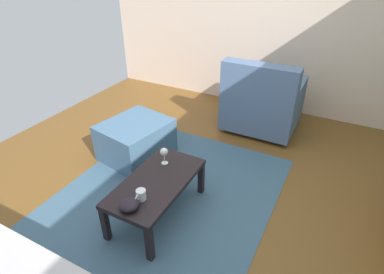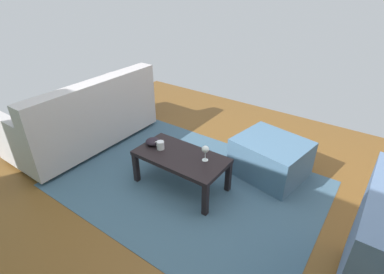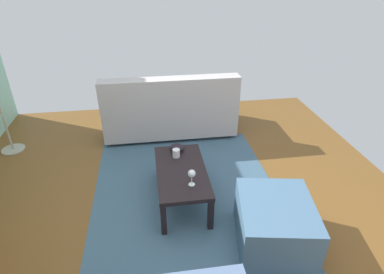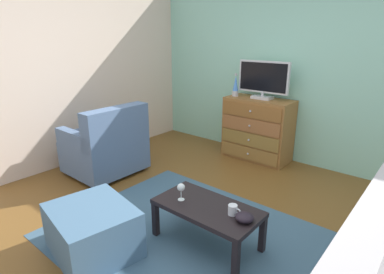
# 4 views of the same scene
# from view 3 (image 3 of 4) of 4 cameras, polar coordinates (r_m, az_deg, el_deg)

# --- Properties ---
(ground_plane) EXTENTS (5.30, 4.97, 0.05)m
(ground_plane) POSITION_cam_3_polar(r_m,az_deg,el_deg) (3.10, -3.99, -14.79)
(ground_plane) COLOR brown
(area_rug) EXTENTS (2.60, 1.90, 0.01)m
(area_rug) POSITION_cam_3_polar(r_m,az_deg,el_deg) (3.24, -0.72, -11.65)
(area_rug) COLOR #3C5A70
(area_rug) RESTS_ON ground_plane
(coffee_table) EXTENTS (0.92, 0.48, 0.37)m
(coffee_table) POSITION_cam_3_polar(r_m,az_deg,el_deg) (3.07, -1.95, -6.71)
(coffee_table) COLOR black
(coffee_table) RESTS_ON ground_plane
(wine_glass) EXTENTS (0.07, 0.07, 0.16)m
(wine_glass) POSITION_cam_3_polar(r_m,az_deg,el_deg) (2.79, -0.06, -6.74)
(wine_glass) COLOR silver
(wine_glass) RESTS_ON coffee_table
(mug) EXTENTS (0.11, 0.08, 0.08)m
(mug) POSITION_cam_3_polar(r_m,az_deg,el_deg) (3.22, -2.89, -2.90)
(mug) COLOR silver
(mug) RESTS_ON coffee_table
(bowl_decorative) EXTENTS (0.15, 0.15, 0.07)m
(bowl_decorative) POSITION_cam_3_polar(r_m,az_deg,el_deg) (3.32, -2.77, -1.92)
(bowl_decorative) COLOR black
(bowl_decorative) RESTS_ON coffee_table
(couch_large) EXTENTS (0.85, 1.76, 0.87)m
(couch_large) POSITION_cam_3_polar(r_m,az_deg,el_deg) (4.35, -4.11, 5.09)
(couch_large) COLOR #332319
(couch_large) RESTS_ON ground_plane
(ottoman) EXTENTS (0.80, 0.71, 0.41)m
(ottoman) POSITION_cam_3_polar(r_m,az_deg,el_deg) (2.81, 14.74, -14.93)
(ottoman) COLOR #446684
(ottoman) RESTS_ON ground_plane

